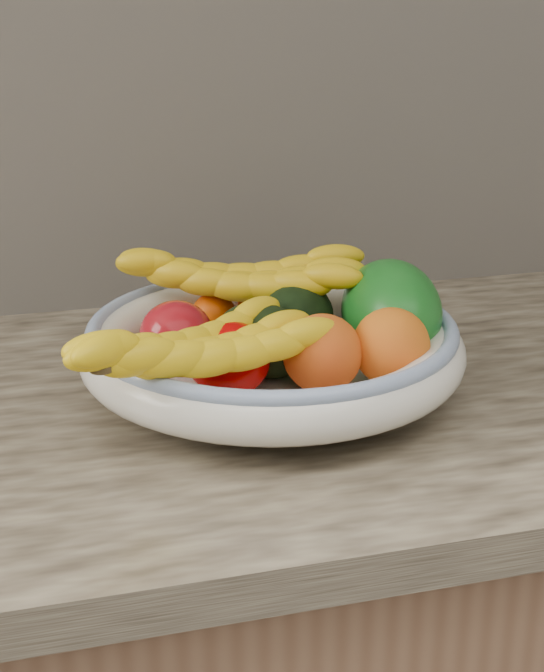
{
  "coord_description": "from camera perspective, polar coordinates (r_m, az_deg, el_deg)",
  "views": [
    {
      "loc": [
        -0.23,
        0.8,
        1.29
      ],
      "look_at": [
        0.0,
        1.66,
        0.96
      ],
      "focal_mm": 50.0,
      "sensor_mm": 36.0,
      "label": 1
    }
  ],
  "objects": [
    {
      "name": "tomato_near_left",
      "position": [
        0.88,
        -2.65,
        -1.39
      ],
      "size": [
        0.09,
        0.09,
        0.07
      ],
      "primitive_type": "ellipsoid",
      "rotation": [
        0.0,
        0.0,
        -0.1
      ],
      "color": "#C00000",
      "rests_on": "fruit_bowl"
    },
    {
      "name": "fruit_bowl",
      "position": [
        0.95,
        0.0,
        -0.65
      ],
      "size": [
        0.39,
        0.39,
        0.08
      ],
      "color": "silver",
      "rests_on": "kitchen_counter"
    },
    {
      "name": "tomato_left",
      "position": [
        0.95,
        -5.86,
        0.14
      ],
      "size": [
        0.1,
        0.1,
        0.07
      ],
      "primitive_type": "ellipsoid",
      "rotation": [
        0.0,
        0.0,
        0.43
      ],
      "color": "#A41019",
      "rests_on": "fruit_bowl"
    },
    {
      "name": "peach_front",
      "position": [
        0.89,
        3.09,
        -1.07
      ],
      "size": [
        0.1,
        0.1,
        0.08
      ],
      "primitive_type": "ellipsoid",
      "rotation": [
        0.0,
        0.0,
        -0.33
      ],
      "color": "orange",
      "rests_on": "fruit_bowl"
    },
    {
      "name": "clementine_back_left",
      "position": [
        1.04,
        -3.57,
        1.45
      ],
      "size": [
        0.05,
        0.05,
        0.04
      ],
      "primitive_type": "ellipsoid",
      "rotation": [
        0.0,
        0.0,
        -0.09
      ],
      "color": "#F35605",
      "rests_on": "fruit_bowl"
    },
    {
      "name": "peach_right",
      "position": [
        0.9,
        7.27,
        -0.63
      ],
      "size": [
        0.1,
        0.1,
        0.08
      ],
      "primitive_type": "ellipsoid",
      "rotation": [
        0.0,
        0.0,
        -0.43
      ],
      "color": "orange",
      "rests_on": "fruit_bowl"
    },
    {
      "name": "avocado_center",
      "position": [
        0.92,
        -0.6,
        -0.27
      ],
      "size": [
        0.12,
        0.13,
        0.07
      ],
      "primitive_type": "ellipsoid",
      "rotation": [
        0.0,
        0.0,
        0.63
      ],
      "color": "black",
      "rests_on": "fruit_bowl"
    },
    {
      "name": "clementine_back_right",
      "position": [
        1.06,
        -0.7,
        1.96
      ],
      "size": [
        0.06,
        0.06,
        0.05
      ],
      "primitive_type": "ellipsoid",
      "rotation": [
        0.0,
        0.0,
        0.18
      ],
      "color": "#DA4404",
      "rests_on": "fruit_bowl"
    },
    {
      "name": "green_mango",
      "position": [
        0.98,
        7.24,
        1.48
      ],
      "size": [
        0.13,
        0.16,
        0.13
      ],
      "primitive_type": "ellipsoid",
      "rotation": [
        0.0,
        0.31,
        -0.06
      ],
      "color": "#105916",
      "rests_on": "fruit_bowl"
    },
    {
      "name": "banana_bunch_front",
      "position": [
        0.84,
        -4.5,
        -1.26
      ],
      "size": [
        0.29,
        0.21,
        0.08
      ],
      "primitive_type": null,
      "rotation": [
        0.0,
        0.0,
        0.42
      ],
      "color": "yellow",
      "rests_on": "fruit_bowl"
    },
    {
      "name": "banana_bunch_back",
      "position": [
        1.02,
        -1.98,
        3.1
      ],
      "size": [
        0.3,
        0.2,
        0.08
      ],
      "primitive_type": null,
      "rotation": [
        0.0,
        0.0,
        -0.36
      ],
      "color": "yellow",
      "rests_on": "fruit_bowl"
    },
    {
      "name": "avocado_right",
      "position": [
        0.99,
        1.52,
        1.07
      ],
      "size": [
        0.12,
        0.13,
        0.08
      ],
      "primitive_type": "ellipsoid",
      "rotation": [
        0.0,
        0.0,
        -0.42
      ],
      "color": "black",
      "rests_on": "fruit_bowl"
    }
  ]
}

